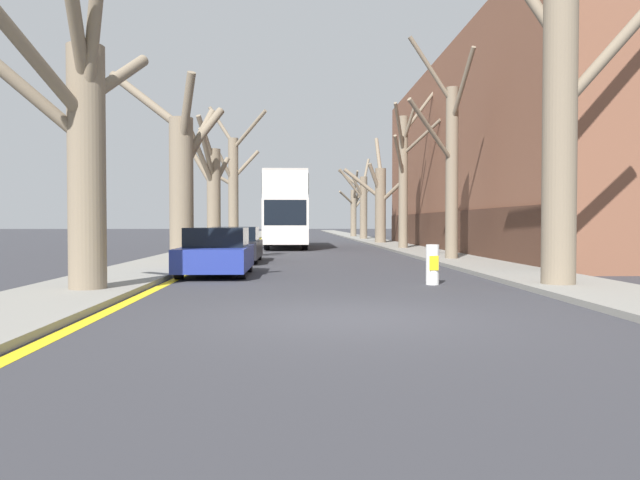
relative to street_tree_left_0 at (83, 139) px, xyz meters
The scene contains 19 objects.
ground_plane 6.91m from the street_tree_left_0, 32.22° to the right, with size 300.00×300.00×0.00m, color #333338.
sidewalk_left 46.83m from the street_tree_left_0, 90.31° to the left, with size 2.54×120.00×0.12m, color gray.
sidewalk_right 48.03m from the street_tree_left_0, 77.18° to the left, with size 2.54×120.00×0.12m, color gray.
building_facade_right 26.00m from the street_tree_left_0, 49.34° to the left, with size 10.08×31.31×10.23m.
kerb_line_stripe 46.85m from the street_tree_left_0, 88.53° to the left, with size 0.24×120.00×0.01m, color yellow.
street_tree_left_0 is the anchor object (origin of this frame).
street_tree_left_1 10.39m from the street_tree_left_0, 89.33° to the left, with size 4.37×3.14×7.25m.
street_tree_left_2 19.56m from the street_tree_left_0, 89.90° to the left, with size 2.44×3.53×6.87m.
street_tree_left_3 30.26m from the street_tree_left_0, 89.82° to the left, with size 4.84×3.04×9.64m.
street_tree_right_0 10.36m from the street_tree_left_0, ahead, with size 4.12×2.15×9.02m.
street_tree_right_1 14.89m from the street_tree_left_0, 46.34° to the left, with size 2.40×2.25×8.49m.
street_tree_right_2 23.52m from the street_tree_left_0, 63.86° to the left, with size 3.05×2.25×9.28m.
street_tree_right_3 32.35m from the street_tree_left_0, 71.47° to the left, with size 4.22×3.51×7.72m.
street_tree_right_4 42.46m from the street_tree_left_0, 76.09° to the left, with size 2.97×2.28×7.21m.
street_tree_right_5 51.94m from the street_tree_left_0, 78.42° to the left, with size 3.27×4.54×6.70m.
double_decker_bus 24.84m from the street_tree_left_0, 81.13° to the left, with size 2.48×10.24×4.34m.
parked_car_0 5.81m from the street_tree_left_0, 66.28° to the left, with size 1.87×3.91×1.35m.
parked_car_1 11.30m from the street_tree_left_0, 79.00° to the left, with size 1.79×4.27×1.33m.
traffic_bollard 8.29m from the street_tree_left_0, 13.76° to the left, with size 0.31×0.32×0.96m.
Camera 1 is at (-0.89, -9.64, 1.48)m, focal length 35.00 mm.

